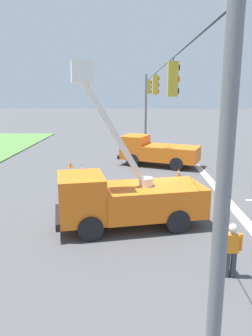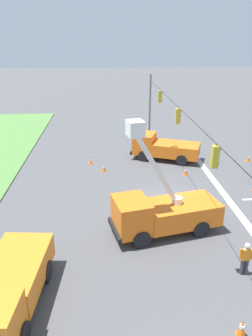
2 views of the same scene
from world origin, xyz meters
The scene contains 12 objects.
ground_plane centered at (0.00, 0.00, 0.00)m, with size 200.00×200.00×0.00m, color #4C4C4F.
lane_markings centered at (0.00, -5.44, 0.00)m, with size 17.60×15.25×0.01m.
signal_gantry centered at (0.01, 0.00, 4.43)m, with size 26.20×0.33×7.20m.
utility_truck_bucket_lift centered at (-3.64, 1.46, 1.38)m, with size 3.76×6.66×6.81m.
utility_truck_support_near centered at (8.46, -0.68, 1.16)m, with size 4.48×6.56×2.31m.
utility_truck_support_far centered at (-9.09, 8.76, 1.14)m, with size 6.43×2.95×2.13m.
road_worker centered at (-7.53, -1.94, 1.00)m, with size 0.26×0.65×1.77m.
traffic_cone_foreground_left centered at (7.71, 5.97, 0.29)m, with size 0.36×0.36×0.61m.
traffic_cone_foreground_right centered at (5.82, 4.77, 0.33)m, with size 0.36×0.36×0.68m.
traffic_cone_mid_left centered at (4.66, -1.96, 0.33)m, with size 0.36×0.36×0.68m.
traffic_cone_near_bucket centered at (7.34, -8.45, 0.34)m, with size 0.36×0.36×0.70m.
traffic_cone_lane_edge_a centered at (-10.97, -0.45, 0.40)m, with size 0.36×0.36×0.81m.
Camera 2 is at (-19.92, 4.58, 10.78)m, focal length 35.00 mm.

